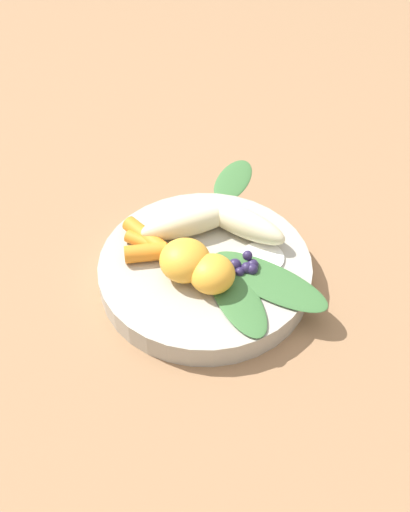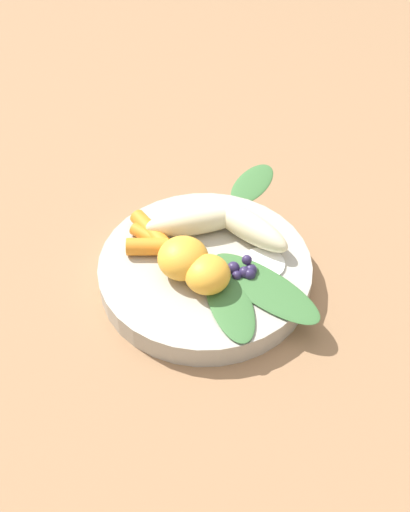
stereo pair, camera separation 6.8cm
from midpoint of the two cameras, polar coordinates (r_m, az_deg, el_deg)
The scene contains 14 objects.
ground_plane at distance 0.71m, azimuth 2.75°, elevation -2.34°, with size 2.40×2.40×0.00m, color #99704C.
bowl at distance 0.70m, azimuth 2.79°, elevation -1.55°, with size 0.24×0.24×0.03m, color #B2AD9E.
banana_peeled_left at distance 0.71m, azimuth 1.93°, elevation 3.15°, with size 0.12×0.03×0.03m, color beige.
banana_peeled_right at distance 0.71m, azimuth 6.53°, elevation 2.71°, with size 0.12×0.03×0.03m, color beige.
orange_segment_near at distance 0.65m, azimuth 3.21°, elevation -1.85°, with size 0.05×0.05×0.04m, color #F4A833.
orange_segment_far at distance 0.66m, azimuth 0.90°, elevation -0.35°, with size 0.06×0.06×0.04m, color #F4A833.
carrot_front at distance 0.71m, azimuth -2.30°, elevation 2.21°, with size 0.02×0.02×0.06m, color orange.
carrot_mid_left at distance 0.70m, azimuth -2.36°, elevation 1.25°, with size 0.01×0.01×0.05m, color orange.
carrot_mid_right at distance 0.69m, azimuth -2.50°, elevation 0.71°, with size 0.02×0.02×0.05m, color orange.
blueberry_pile at distance 0.67m, azimuth 6.23°, elevation -1.60°, with size 0.04×0.03×0.02m.
coconut_shred_patch at distance 0.69m, azimuth 8.17°, elevation -0.84°, with size 0.05×0.05×0.00m, color white.
kale_leaf_left at distance 0.65m, azimuth 5.26°, elevation -4.24°, with size 0.11×0.04×0.01m, color #3D7038.
kale_leaf_right at distance 0.66m, azimuth 8.40°, elevation -3.02°, with size 0.14×0.05×0.01m, color #3D7038.
kale_leaf_stray at distance 0.83m, azimuth 6.72°, elevation 6.65°, with size 0.09×0.04×0.01m, color #3D7038.
Camera 2 is at (0.21, -0.42, 0.53)m, focal length 43.55 mm.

